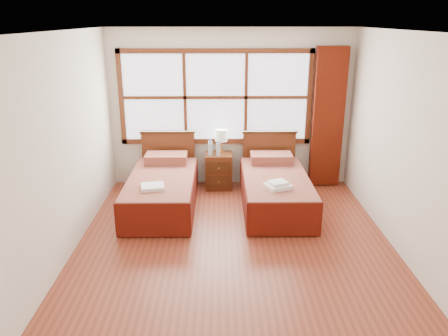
{
  "coord_description": "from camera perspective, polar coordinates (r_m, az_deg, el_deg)",
  "views": [
    {
      "loc": [
        -0.19,
        -4.92,
        2.73
      ],
      "look_at": [
        -0.13,
        0.7,
        0.79
      ],
      "focal_mm": 35.0,
      "sensor_mm": 36.0,
      "label": 1
    }
  ],
  "objects": [
    {
      "name": "curtain",
      "position": [
        7.42,
        13.41,
        6.35
      ],
      "size": [
        0.5,
        0.16,
        2.3
      ],
      "primitive_type": "cube",
      "color": "#5C1709",
      "rests_on": "wall_back"
    },
    {
      "name": "nightstand",
      "position": [
        7.34,
        -0.69,
        -0.37
      ],
      "size": [
        0.45,
        0.44,
        0.6
      ],
      "color": "#572813",
      "rests_on": "floor"
    },
    {
      "name": "bottle_near",
      "position": [
        7.14,
        -1.81,
        2.6
      ],
      "size": [
        0.07,
        0.07,
        0.26
      ],
      "color": "#A7C1D7",
      "rests_on": "nightstand"
    },
    {
      "name": "wall_right",
      "position": [
        5.58,
        22.53,
        2.65
      ],
      "size": [
        0.0,
        4.5,
        4.5
      ],
      "primitive_type": "plane",
      "rotation": [
        1.57,
        0.0,
        -1.57
      ],
      "color": "silver",
      "rests_on": "floor"
    },
    {
      "name": "ceiling",
      "position": [
        4.93,
        1.63,
        17.46
      ],
      "size": [
        4.5,
        4.5,
        0.0
      ],
      "primitive_type": "plane",
      "rotation": [
        3.14,
        0.0,
        0.0
      ],
      "color": "white",
      "rests_on": "wall_back"
    },
    {
      "name": "towels_left",
      "position": [
        6.09,
        -9.31,
        -2.43
      ],
      "size": [
        0.35,
        0.32,
        0.05
      ],
      "rotation": [
        0.0,
        0.0,
        0.19
      ],
      "color": "white",
      "rests_on": "bed_left"
    },
    {
      "name": "window",
      "position": [
        7.24,
        -1.12,
        9.22
      ],
      "size": [
        3.16,
        0.06,
        1.56
      ],
      "color": "white",
      "rests_on": "wall_back"
    },
    {
      "name": "wall_back",
      "position": [
        7.32,
        0.87,
        7.73
      ],
      "size": [
        4.0,
        0.0,
        4.0
      ],
      "primitive_type": "plane",
      "rotation": [
        1.57,
        0.0,
        0.0
      ],
      "color": "silver",
      "rests_on": "floor"
    },
    {
      "name": "bed_right",
      "position": [
        6.65,
        6.69,
        -2.69
      ],
      "size": [
        0.98,
        2.0,
        0.95
      ],
      "color": "#381E0B",
      "rests_on": "floor"
    },
    {
      "name": "floor",
      "position": [
        5.64,
        1.39,
        -10.0
      ],
      "size": [
        4.5,
        4.5,
        0.0
      ],
      "primitive_type": "plane",
      "color": "brown",
      "rests_on": "ground"
    },
    {
      "name": "towels_right",
      "position": [
        6.08,
        7.07,
        -2.22
      ],
      "size": [
        0.4,
        0.38,
        0.09
      ],
      "rotation": [
        0.0,
        0.0,
        0.4
      ],
      "color": "white",
      "rests_on": "bed_right"
    },
    {
      "name": "bottle_far",
      "position": [
        7.11,
        -0.76,
        2.47
      ],
      "size": [
        0.06,
        0.06,
        0.24
      ],
      "color": "#A7C1D7",
      "rests_on": "nightstand"
    },
    {
      "name": "wall_left",
      "position": [
        5.44,
        -20.08,
        2.57
      ],
      "size": [
        0.0,
        4.5,
        4.5
      ],
      "primitive_type": "plane",
      "rotation": [
        1.57,
        0.0,
        1.57
      ],
      "color": "silver",
      "rests_on": "floor"
    },
    {
      "name": "lamp",
      "position": [
        7.27,
        -0.36,
        4.19
      ],
      "size": [
        0.2,
        0.2,
        0.39
      ],
      "color": "gold",
      "rests_on": "nightstand"
    },
    {
      "name": "bed_left",
      "position": [
        6.65,
        -8.05,
        -2.73
      ],
      "size": [
        0.98,
        2.0,
        0.95
      ],
      "color": "#381E0B",
      "rests_on": "floor"
    }
  ]
}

